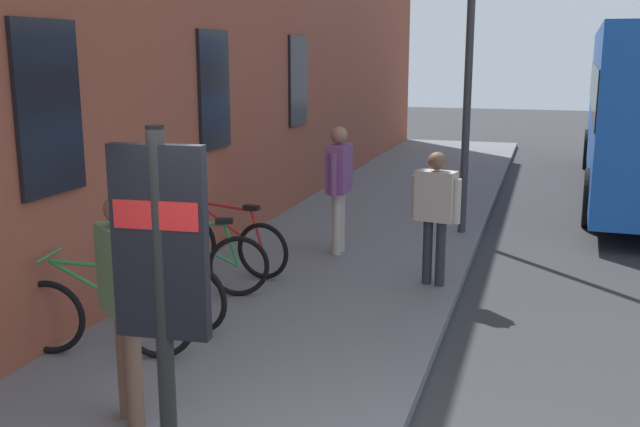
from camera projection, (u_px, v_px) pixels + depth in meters
name	position (u px, v px, depth m)	size (l,w,h in m)	color
ground	(546.00, 277.00, 9.64)	(60.00, 60.00, 0.00)	#2D2D30
sidewalk_pavement	(376.00, 225.00, 12.29)	(24.00, 3.50, 0.12)	slate
bicycle_end_of_row	(103.00, 316.00, 6.77)	(0.53, 1.75, 0.97)	black
bicycle_mid_rack	(159.00, 287.00, 7.62)	(0.56, 1.74, 0.97)	black
bicycle_far_end	(194.00, 264.00, 8.44)	(0.72, 1.69, 0.97)	black
bicycle_beside_lamp	(227.00, 244.00, 9.33)	(0.48, 1.76, 0.97)	black
transit_info_sign	(161.00, 269.00, 4.08)	(0.13, 0.55, 2.40)	black
pedestrian_by_facade	(339.00, 177.00, 10.16)	(0.68, 0.26, 1.79)	#B2A599
pedestrian_near_bus	(125.00, 285.00, 5.41)	(0.52, 0.56, 1.79)	brown
pedestrian_crossing_street	(436.00, 205.00, 8.75)	(0.33, 0.61, 1.64)	#26262D
street_lamp	(470.00, 27.00, 10.91)	(0.28, 0.28, 5.34)	#333338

